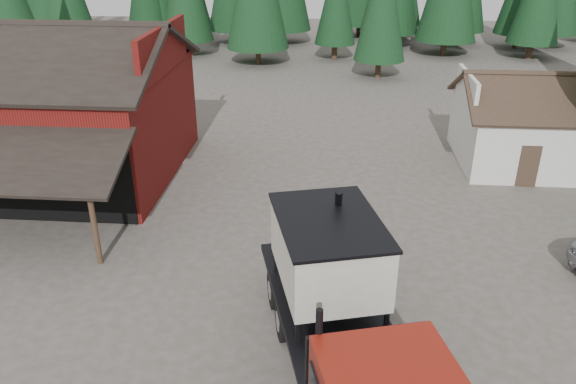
{
  "coord_description": "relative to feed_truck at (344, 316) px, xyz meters",
  "views": [
    {
      "loc": [
        2.46,
        -14.33,
        10.98
      ],
      "look_at": [
        0.93,
        4.76,
        1.8
      ],
      "focal_mm": 35.0,
      "sensor_mm": 36.0,
      "label": 1
    }
  ],
  "objects": [
    {
      "name": "ground",
      "position": [
        -2.96,
        2.97,
        -2.14
      ],
      "size": [
        120.0,
        120.0,
        0.0
      ],
      "primitive_type": "plane",
      "color": "#4E473D",
      "rests_on": "ground"
    },
    {
      "name": "red_barn",
      "position": [
        -13.96,
        12.87,
        0.55
      ],
      "size": [
        12.8,
        13.63,
        7.18
      ],
      "color": "maroon",
      "rests_on": "ground"
    },
    {
      "name": "conifer_backdrop",
      "position": [
        -2.96,
        44.97,
        -2.14
      ],
      "size": [
        76.0,
        16.0,
        16.0
      ],
      "primitive_type": null,
      "color": "black",
      "rests_on": "ground"
    },
    {
      "name": "farmhouse",
      "position": [
        10.04,
        15.96,
        -0.47
      ],
      "size": [
        8.6,
        6.42,
        4.65
      ],
      "color": "silver",
      "rests_on": "ground"
    },
    {
      "name": "feed_truck",
      "position": [
        0.0,
        0.0,
        0.0
      ],
      "size": [
        5.23,
        10.5,
        4.58
      ],
      "rotation": [
        0.0,
        0.0,
        0.26
      ],
      "color": "black",
      "rests_on": "ground"
    }
  ]
}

